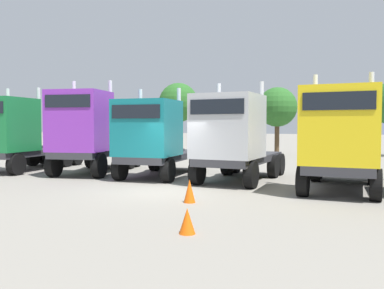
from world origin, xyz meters
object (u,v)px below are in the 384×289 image
semi_truck_yellow (341,139)px  traffic_cone_mid (187,221)px  semi_truck_teal (154,138)px  traffic_cone_near (190,191)px  semi_truck_purple (87,132)px  semi_truck_silver (233,137)px  semi_truck_green (14,134)px

semi_truck_yellow → traffic_cone_mid: bearing=-21.9°
semi_truck_teal → traffic_cone_near: semi_truck_teal is taller
traffic_cone_near → semi_truck_yellow: bearing=43.0°
semi_truck_purple → traffic_cone_mid: (8.86, -7.61, -1.74)m
semi_truck_purple → traffic_cone_mid: size_ratio=11.90×
semi_truck_silver → semi_truck_purple: bearing=-87.9°
semi_truck_teal → semi_truck_silver: bearing=82.7°
semi_truck_green → semi_truck_silver: bearing=85.8°
semi_truck_silver → semi_truck_yellow: 4.26m
traffic_cone_mid → semi_truck_purple: bearing=139.4°
semi_truck_green → semi_truck_yellow: (15.57, -0.00, -0.04)m
semi_truck_green → traffic_cone_near: semi_truck_green is taller
semi_truck_purple → semi_truck_yellow: size_ratio=1.05×
traffic_cone_near → traffic_cone_mid: size_ratio=1.26×
semi_truck_silver → semi_truck_yellow: size_ratio=0.92×
semi_truck_purple → semi_truck_silver: (7.24, 0.19, -0.15)m
traffic_cone_mid → semi_truck_teal: bearing=124.2°
semi_truck_green → semi_truck_yellow: semi_truck_green is taller
semi_truck_green → traffic_cone_near: size_ratio=9.36×
semi_truck_silver → semi_truck_yellow: semi_truck_yellow is taller
semi_truck_silver → traffic_cone_near: semi_truck_silver is taller
semi_truck_purple → semi_truck_silver: 7.25m
semi_truck_green → semi_truck_purple: 4.18m
traffic_cone_near → semi_truck_teal: bearing=130.2°
semi_truck_silver → semi_truck_green: bearing=-85.4°
semi_truck_purple → semi_truck_teal: (3.54, 0.21, -0.24)m
semi_truck_purple → semi_truck_yellow: 11.45m
semi_truck_green → semi_truck_yellow: bearing=81.8°
semi_truck_teal → semi_truck_silver: size_ratio=1.10×
semi_truck_green → traffic_cone_mid: 14.86m
semi_truck_yellow → semi_truck_purple: bearing=-94.7°
semi_truck_yellow → traffic_cone_near: 5.71m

